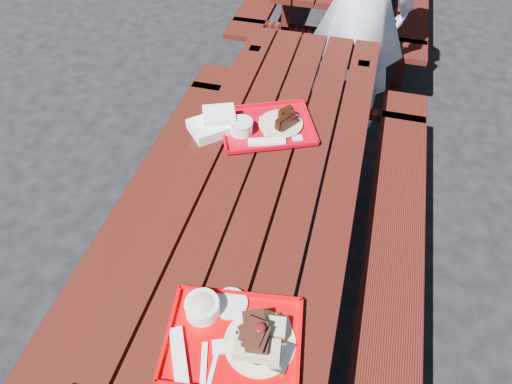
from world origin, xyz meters
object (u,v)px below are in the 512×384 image
(far_tray, at_px, (266,126))
(picnic_table_near, at_px, (265,208))
(person, at_px, (362,3))
(near_tray, at_px, (234,331))

(far_tray, bearing_deg, picnic_table_near, -75.95)
(far_tray, distance_m, person, 1.21)
(near_tray, height_order, far_tray, near_tray)
(picnic_table_near, height_order, person, person)
(near_tray, xyz_separation_m, person, (0.15, 2.14, 0.06))
(near_tray, distance_m, far_tray, 0.98)
(person, bearing_deg, far_tray, 82.26)
(picnic_table_near, distance_m, person, 1.51)
(picnic_table_near, xyz_separation_m, near_tray, (0.07, -0.68, 0.22))
(person, bearing_deg, near_tray, 92.38)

